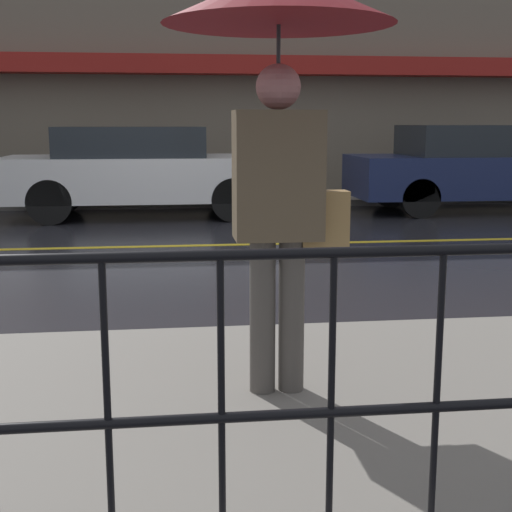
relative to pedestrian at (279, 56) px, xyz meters
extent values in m
plane|color=black|center=(-0.40, 5.22, -1.82)|extent=(80.00, 80.00, 0.00)
cube|color=slate|center=(-0.40, -0.18, -1.76)|extent=(28.00, 2.83, 0.11)
cube|color=slate|center=(-0.40, 10.02, -1.76)|extent=(28.00, 1.62, 0.11)
cube|color=gold|center=(-0.40, 5.22, -1.81)|extent=(25.20, 0.12, 0.01)
cube|color=#706656|center=(-0.40, 10.98, 1.39)|extent=(28.00, 0.30, 6.40)
cube|color=maroon|center=(-0.40, 10.55, 0.78)|extent=(16.80, 0.55, 0.35)
cylinder|color=black|center=(-0.40, -1.35, -0.73)|extent=(12.00, 0.04, 0.04)
cylinder|color=black|center=(-0.40, -1.35, -1.27)|extent=(12.00, 0.04, 0.04)
cylinder|color=black|center=(-0.76, -1.35, -1.22)|extent=(0.02, 0.02, 0.98)
cylinder|color=black|center=(-0.40, -1.35, -1.22)|extent=(0.02, 0.02, 0.98)
cylinder|color=black|center=(-0.03, -1.35, -1.22)|extent=(0.02, 0.02, 0.98)
cylinder|color=black|center=(0.33, -1.35, -1.22)|extent=(0.02, 0.02, 0.98)
cylinder|color=#4C4742|center=(-0.08, 0.00, -1.30)|extent=(0.13, 0.13, 0.81)
cylinder|color=#4C4742|center=(0.07, 0.00, -1.30)|extent=(0.13, 0.13, 0.81)
cube|color=brown|center=(0.00, 0.00, -0.58)|extent=(0.44, 0.26, 0.64)
sphere|color=#AA6C6A|center=(0.00, 0.00, -0.15)|extent=(0.22, 0.22, 0.22)
cylinder|color=#262628|center=(0.00, 0.00, -0.22)|extent=(0.02, 0.02, 0.72)
cube|color=#9E7A47|center=(0.24, 0.00, -0.81)|extent=(0.24, 0.12, 0.30)
cube|color=silver|center=(-0.93, 8.18, -1.19)|extent=(4.43, 1.86, 0.68)
cube|color=#1E2328|center=(-1.10, 8.18, -0.61)|extent=(2.31, 1.71, 0.47)
cylinder|color=black|center=(0.45, 9.00, -1.48)|extent=(0.68, 0.22, 0.68)
cylinder|color=black|center=(0.45, 7.36, -1.48)|extent=(0.68, 0.22, 0.68)
cylinder|color=black|center=(-2.30, 9.00, -1.48)|extent=(0.68, 0.22, 0.68)
cylinder|color=black|center=(-2.30, 7.36, -1.48)|extent=(0.68, 0.22, 0.68)
cube|color=#19234C|center=(4.88, 8.18, -1.20)|extent=(4.60, 1.75, 0.69)
cube|color=#1E2328|center=(4.70, 8.18, -0.60)|extent=(2.39, 1.61, 0.51)
cylinder|color=black|center=(3.45, 8.95, -1.50)|extent=(0.64, 0.22, 0.64)
cylinder|color=black|center=(3.45, 7.42, -1.50)|extent=(0.64, 0.22, 0.64)
camera|label=1|loc=(-0.56, -3.53, -0.32)|focal=50.00mm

